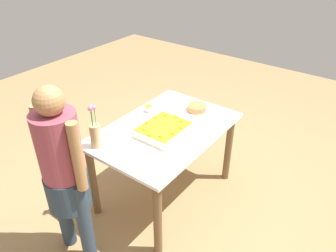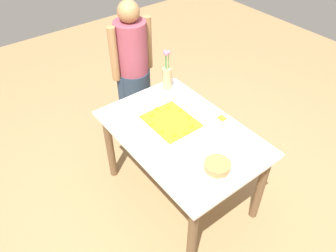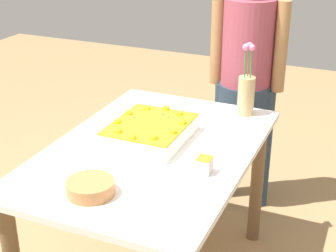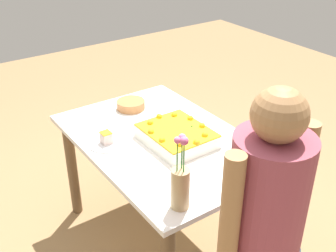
# 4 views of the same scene
# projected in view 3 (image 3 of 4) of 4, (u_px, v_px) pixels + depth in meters

# --- Properties ---
(dining_table) EXTENTS (1.31, 0.88, 0.77)m
(dining_table) POSITION_uv_depth(u_px,v_px,m) (152.00, 173.00, 2.38)
(dining_table) COLOR white
(dining_table) RESTS_ON ground_plane
(sheet_cake) EXTENTS (0.41, 0.34, 0.11)m
(sheet_cake) POSITION_uv_depth(u_px,v_px,m) (150.00, 131.00, 2.39)
(sheet_cake) COLOR white
(sheet_cake) RESTS_ON dining_table
(serving_plate_with_slice) EXTENTS (0.21, 0.21, 0.08)m
(serving_plate_with_slice) POSITION_uv_depth(u_px,v_px,m) (204.00, 170.00, 2.09)
(serving_plate_with_slice) COLOR white
(serving_plate_with_slice) RESTS_ON dining_table
(cake_knife) EXTENTS (0.05, 0.18, 0.00)m
(cake_knife) POSITION_uv_depth(u_px,v_px,m) (161.00, 218.00, 1.81)
(cake_knife) COLOR silver
(cake_knife) RESTS_ON dining_table
(flower_vase) EXTENTS (0.09, 0.09, 0.38)m
(flower_vase) POSITION_uv_depth(u_px,v_px,m) (246.00, 92.00, 2.63)
(flower_vase) COLOR tan
(flower_vase) RESTS_ON dining_table
(fruit_bowl) EXTENTS (0.19, 0.19, 0.05)m
(fruit_bowl) POSITION_uv_depth(u_px,v_px,m) (90.00, 187.00, 1.95)
(fruit_bowl) COLOR #B67441
(fruit_bowl) RESTS_ON dining_table
(person_standing) EXTENTS (0.31, 0.45, 1.49)m
(person_standing) POSITION_uv_depth(u_px,v_px,m) (246.00, 75.00, 3.03)
(person_standing) COLOR #2A3A4D
(person_standing) RESTS_ON ground_plane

